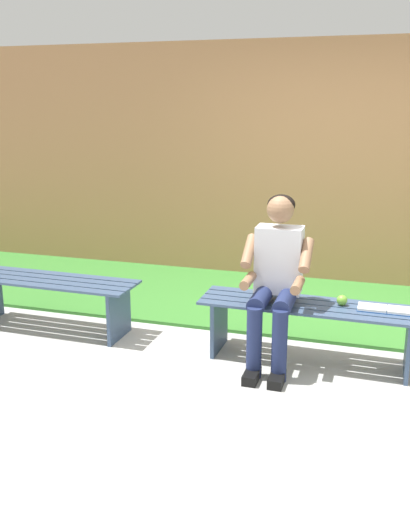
{
  "coord_description": "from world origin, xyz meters",
  "views": [
    {
      "loc": [
        -0.44,
        4.12,
        1.91
      ],
      "look_at": [
        0.77,
        0.15,
        0.81
      ],
      "focal_mm": 40.73,
      "sensor_mm": 36.0,
      "label": 1
    }
  ],
  "objects_px": {
    "person_seated": "(276,275)",
    "apple": "(342,300)",
    "bench_far": "(50,292)",
    "book_open": "(387,310)",
    "bench_near": "(310,318)"
  },
  "relations": [
    {
      "from": "person_seated",
      "to": "apple",
      "type": "xyz_separation_m",
      "value": [
        -0.47,
        -0.15,
        -0.2
      ]
    },
    {
      "from": "person_seated",
      "to": "bench_far",
      "type": "bearing_deg",
      "value": -2.95
    },
    {
      "from": "apple",
      "to": "book_open",
      "type": "xyz_separation_m",
      "value": [
        -0.32,
        0.03,
        -0.03
      ]
    },
    {
      "from": "bench_far",
      "to": "person_seated",
      "type": "bearing_deg",
      "value": 177.05
    },
    {
      "from": "person_seated",
      "to": "book_open",
      "type": "relative_size",
      "value": 3.04
    },
    {
      "from": "bench_near",
      "to": "book_open",
      "type": "relative_size",
      "value": 4.0
    },
    {
      "from": "book_open",
      "to": "apple",
      "type": "bearing_deg",
      "value": -4.19
    },
    {
      "from": "bench_far",
      "to": "apple",
      "type": "height_order",
      "value": "apple"
    },
    {
      "from": "bench_near",
      "to": "book_open",
      "type": "xyz_separation_m",
      "value": [
        -0.54,
        -0.02,
        0.12
      ]
    },
    {
      "from": "apple",
      "to": "person_seated",
      "type": "bearing_deg",
      "value": 17.52
    },
    {
      "from": "bench_far",
      "to": "person_seated",
      "type": "relative_size",
      "value": 1.23
    },
    {
      "from": "bench_far",
      "to": "book_open",
      "type": "relative_size",
      "value": 3.73
    },
    {
      "from": "bench_near",
      "to": "apple",
      "type": "bearing_deg",
      "value": -167.78
    },
    {
      "from": "bench_near",
      "to": "person_seated",
      "type": "bearing_deg",
      "value": 22.01
    },
    {
      "from": "bench_near",
      "to": "bench_far",
      "type": "xyz_separation_m",
      "value": [
        2.21,
        0.0,
        -0.0
      ]
    }
  ]
}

